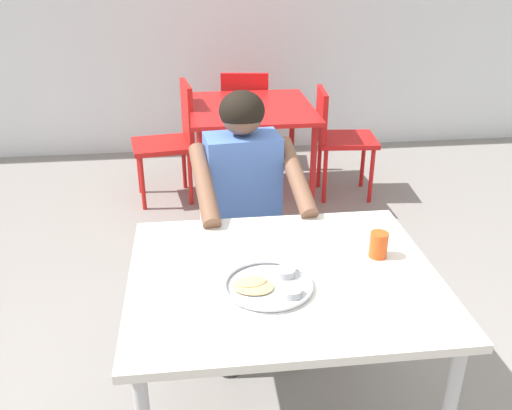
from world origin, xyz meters
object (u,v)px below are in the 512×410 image
Objects in this scene: chair_red_far at (245,112)px; table_foreground at (283,291)px; chair_foreground at (239,223)px; diner_foreground at (247,199)px; thali_tray at (269,285)px; drinking_cup at (379,244)px; table_background_red at (251,116)px; chair_red_right at (337,134)px; chair_red_left at (173,135)px.

table_foreground is at bearing -93.13° from chair_red_far.
chair_foreground is 0.32m from diner_foreground.
diner_foreground is at bearing 89.67° from thali_tray.
table_background_red is at bearing 95.66° from drinking_cup.
thali_tray is at bearing -94.22° from chair_red_far.
thali_tray is 0.37× the size of chair_foreground.
chair_red_right reaches higher than table_foreground.
thali_tray is at bearing -109.87° from chair_red_right.
diner_foreground is 1.26× the size of table_background_red.
chair_foreground is 1.42m from table_background_red.
drinking_cup is 0.98m from chair_foreground.
table_background_red is (0.20, 1.61, -0.08)m from diner_foreground.
table_background_red is (0.20, 2.37, -0.11)m from thali_tray.
drinking_cup is 0.11× the size of chair_red_left.
chair_red_left is (-0.38, 1.67, -0.21)m from diner_foreground.
chair_red_right is at bearing 57.77° from chair_foreground.
chair_red_left reaches higher than thali_tray.
chair_red_far reaches higher than drinking_cup.
thali_tray is at bearing -126.79° from table_foreground.
diner_foreground is at bearing -85.30° from chair_foreground.
chair_red_left is at bearing -135.49° from chair_red_far.
table_background_red is (-0.22, 2.22, -0.15)m from drinking_cup.
chair_red_far reaches higher than chair_foreground.
chair_red_far reaches higher than table_foreground.
thali_tray is 0.76m from diner_foreground.
diner_foreground is at bearing -77.21° from chair_red_left.
drinking_cup is 0.11× the size of chair_red_far.
thali_tray is 2.50m from chair_red_right.
diner_foreground is at bearing -118.06° from chair_red_right.
chair_red_far is (-0.20, 2.86, -0.29)m from drinking_cup.
table_background_red is at bearing -91.71° from chair_red_far.
drinking_cup is (0.42, 0.16, 0.04)m from thali_tray.
diner_foreground is 1.63m from table_background_red.
table_background_red is 0.60m from chair_red_left.
table_foreground is 0.68m from diner_foreground.
drinking_cup is at bearing -86.00° from chair_red_far.
chair_red_far is at bearing 85.78° from thali_tray.
thali_tray is 3.04m from chair_red_far.
chair_red_far is at bearing 88.29° from table_background_red.
chair_red_left is (-0.58, 0.06, -0.14)m from table_background_red.
table_foreground is 1.27× the size of chair_red_far.
chair_red_far reaches higher than chair_red_right.
chair_foreground is at bearing 90.78° from thali_tray.
chair_red_right is 0.92m from chair_red_far.
chair_red_left is at bearing 109.33° from drinking_cup.
chair_red_left is at bearing 102.79° from diner_foreground.
chair_red_far is (0.24, 2.04, 0.01)m from chair_foreground.
chair_red_right reaches higher than chair_foreground.
thali_tray is 2.47m from chair_red_left.
chair_foreground is 1.50m from chair_red_left.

